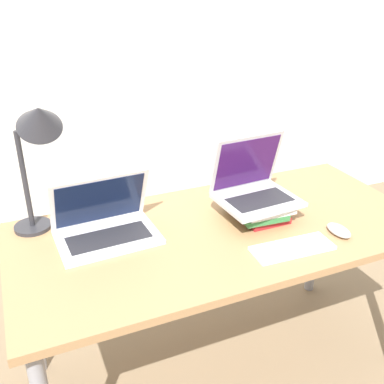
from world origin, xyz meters
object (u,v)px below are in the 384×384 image
laptop_on_books (254,187)px  wireless_keyboard (292,248)px  mouse (339,230)px  book_stack (258,207)px  desk_lamp (37,133)px  laptop_left (105,225)px

laptop_on_books → wireless_keyboard: bearing=-89.1°
wireless_keyboard → mouse: (0.22, 0.02, 0.01)m
book_stack → wireless_keyboard: book_stack is taller
desk_lamp → book_stack: bearing=-16.1°
laptop_on_books → mouse: (0.23, -0.26, -0.11)m
mouse → book_stack: bearing=130.9°
mouse → laptop_on_books: bearing=131.6°
laptop_left → desk_lamp: (-0.18, 0.14, 0.34)m
book_stack → laptop_on_books: 0.09m
laptop_on_books → wireless_keyboard: (0.00, -0.28, -0.12)m
book_stack → mouse: bearing=-49.1°
mouse → desk_lamp: (-0.99, 0.47, 0.37)m
laptop_left → book_stack: size_ratio=1.51×
book_stack → laptop_on_books: bearing=141.4°
laptop_left → laptop_on_books: (0.59, -0.07, 0.08)m
laptop_left → laptop_on_books: laptop_on_books is taller
book_stack → laptop_on_books: (-0.02, 0.01, 0.09)m
laptop_on_books → desk_lamp: bearing=164.5°
laptop_on_books → wireless_keyboard: size_ratio=1.04×
mouse → wireless_keyboard: bearing=-174.5°
laptop_left → desk_lamp: size_ratio=0.71×
laptop_left → desk_lamp: 0.41m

